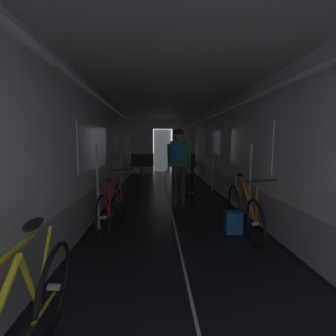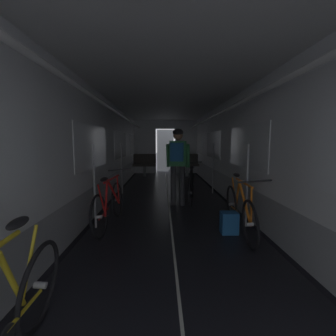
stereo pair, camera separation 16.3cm
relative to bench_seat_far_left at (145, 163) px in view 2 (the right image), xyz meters
name	(u,v)px [view 2 (the right image)]	position (x,y,z in m)	size (l,w,h in m)	color
ground_plane	(182,324)	(0.90, -8.07, -0.57)	(60.00, 60.00, 0.00)	black
train_car_shell	(169,130)	(0.90, -4.47, 1.13)	(3.14, 12.34, 2.57)	black
bench_seat_far_left	(145,163)	(0.00, 0.00, 0.00)	(0.98, 0.51, 0.95)	gray
bench_seat_far_right	(187,163)	(1.80, 0.00, 0.00)	(0.98, 0.51, 0.95)	gray
bicycle_red	(109,205)	(-0.14, -5.92, -0.19)	(0.44, 1.69, 0.95)	black
bicycle_orange	(240,210)	(1.96, -6.28, -0.18)	(0.44, 1.69, 0.95)	black
person_cyclist_aisle	(178,158)	(1.10, -4.61, 0.50)	(0.56, 0.44, 1.73)	#2D2D33
bicycle_black_in_aisle	(191,186)	(1.44, -4.35, -0.18)	(0.51, 1.68, 0.94)	black
backpack_on_floor	(229,223)	(1.80, -6.26, -0.40)	(0.26, 0.20, 0.34)	#1E5693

